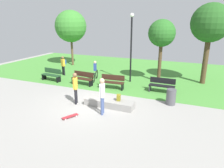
{
  "coord_description": "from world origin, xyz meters",
  "views": [
    {
      "loc": [
        5.06,
        -9.13,
        4.42
      ],
      "look_at": [
        1.05,
        0.46,
        1.14
      ],
      "focal_mm": 32.74,
      "sensor_mm": 36.0,
      "label": 1
    }
  ],
  "objects_px": {
    "tree_young_birch": "(162,34)",
    "cyclist_on_bicycle": "(95,72)",
    "skateboard_by_ledge": "(70,116)",
    "skater_performing_trick": "(102,93)",
    "trash_bin": "(171,97)",
    "tree_slender_maple": "(71,26)",
    "backpack_on_ledge": "(119,98)",
    "tree_leaning_ash": "(210,24)",
    "lamp_post": "(131,42)",
    "concrete_ledge": "(109,103)",
    "skater_watching": "(75,86)",
    "park_bench_near_path": "(52,74)",
    "park_bench_far_left": "(83,78)",
    "park_bench_near_lamppost": "(112,82)",
    "pedestrian_with_backpack": "(63,64)",
    "park_bench_by_oak": "(162,85)"
  },
  "relations": [
    {
      "from": "tree_young_birch",
      "to": "cyclist_on_bicycle",
      "type": "distance_m",
      "value": 5.55
    },
    {
      "from": "skateboard_by_ledge",
      "to": "cyclist_on_bicycle",
      "type": "height_order",
      "value": "cyclist_on_bicycle"
    },
    {
      "from": "skater_performing_trick",
      "to": "tree_young_birch",
      "type": "xyz_separation_m",
      "value": [
        1.52,
        6.59,
        2.4
      ]
    },
    {
      "from": "trash_bin",
      "to": "tree_slender_maple",
      "type": "bearing_deg",
      "value": 147.94
    },
    {
      "from": "backpack_on_ledge",
      "to": "tree_leaning_ash",
      "type": "bearing_deg",
      "value": 130.37
    },
    {
      "from": "lamp_post",
      "to": "cyclist_on_bicycle",
      "type": "distance_m",
      "value": 3.5
    },
    {
      "from": "backpack_on_ledge",
      "to": "tree_young_birch",
      "type": "height_order",
      "value": "tree_young_birch"
    },
    {
      "from": "concrete_ledge",
      "to": "skater_watching",
      "type": "distance_m",
      "value": 2.05
    },
    {
      "from": "park_bench_near_path",
      "to": "tree_slender_maple",
      "type": "height_order",
      "value": "tree_slender_maple"
    },
    {
      "from": "park_bench_far_left",
      "to": "trash_bin",
      "type": "height_order",
      "value": "park_bench_far_left"
    },
    {
      "from": "skater_watching",
      "to": "skater_performing_trick",
      "type": "bearing_deg",
      "value": -18.42
    },
    {
      "from": "skater_watching",
      "to": "park_bench_far_left",
      "type": "bearing_deg",
      "value": 114.41
    },
    {
      "from": "skateboard_by_ledge",
      "to": "lamp_post",
      "type": "distance_m",
      "value": 7.33
    },
    {
      "from": "park_bench_near_lamppost",
      "to": "pedestrian_with_backpack",
      "type": "bearing_deg",
      "value": 161.74
    },
    {
      "from": "skateboard_by_ledge",
      "to": "skater_watching",
      "type": "bearing_deg",
      "value": 112.39
    },
    {
      "from": "tree_young_birch",
      "to": "cyclist_on_bicycle",
      "type": "height_order",
      "value": "tree_young_birch"
    },
    {
      "from": "backpack_on_ledge",
      "to": "lamp_post",
      "type": "relative_size",
      "value": 0.07
    },
    {
      "from": "park_bench_near_lamppost",
      "to": "park_bench_far_left",
      "type": "height_order",
      "value": "same"
    },
    {
      "from": "skater_watching",
      "to": "tree_young_birch",
      "type": "xyz_separation_m",
      "value": [
        3.42,
        5.96,
        2.46
      ]
    },
    {
      "from": "park_bench_near_lamppost",
      "to": "cyclist_on_bicycle",
      "type": "bearing_deg",
      "value": 145.71
    },
    {
      "from": "tree_slender_maple",
      "to": "trash_bin",
      "type": "height_order",
      "value": "tree_slender_maple"
    },
    {
      "from": "park_bench_by_oak",
      "to": "trash_bin",
      "type": "relative_size",
      "value": 1.86
    },
    {
      "from": "concrete_ledge",
      "to": "park_bench_near_path",
      "type": "height_order",
      "value": "park_bench_near_path"
    },
    {
      "from": "tree_leaning_ash",
      "to": "park_bench_near_path",
      "type": "bearing_deg",
      "value": -160.8
    },
    {
      "from": "tree_young_birch",
      "to": "tree_leaning_ash",
      "type": "bearing_deg",
      "value": 14.92
    },
    {
      "from": "park_bench_far_left",
      "to": "skateboard_by_ledge",
      "type": "bearing_deg",
      "value": -66.26
    },
    {
      "from": "skateboard_by_ledge",
      "to": "cyclist_on_bicycle",
      "type": "relative_size",
      "value": 0.45
    },
    {
      "from": "skater_performing_trick",
      "to": "tree_young_birch",
      "type": "relative_size",
      "value": 0.41
    },
    {
      "from": "lamp_post",
      "to": "tree_leaning_ash",
      "type": "bearing_deg",
      "value": 18.32
    },
    {
      "from": "park_bench_near_lamppost",
      "to": "tree_leaning_ash",
      "type": "relative_size",
      "value": 0.3
    },
    {
      "from": "tree_young_birch",
      "to": "pedestrian_with_backpack",
      "type": "bearing_deg",
      "value": -171.37
    },
    {
      "from": "park_bench_by_oak",
      "to": "tree_slender_maple",
      "type": "bearing_deg",
      "value": 153.71
    },
    {
      "from": "skateboard_by_ledge",
      "to": "trash_bin",
      "type": "xyz_separation_m",
      "value": [
        4.16,
        3.46,
        0.37
      ]
    },
    {
      "from": "skater_performing_trick",
      "to": "lamp_post",
      "type": "xyz_separation_m",
      "value": [
        -0.43,
        5.75,
        1.82
      ]
    },
    {
      "from": "concrete_ledge",
      "to": "park_bench_far_left",
      "type": "height_order",
      "value": "park_bench_far_left"
    },
    {
      "from": "trash_bin",
      "to": "backpack_on_ledge",
      "type": "bearing_deg",
      "value": -150.63
    },
    {
      "from": "lamp_post",
      "to": "trash_bin",
      "type": "height_order",
      "value": "lamp_post"
    },
    {
      "from": "skateboard_by_ledge",
      "to": "lamp_post",
      "type": "relative_size",
      "value": 0.16
    },
    {
      "from": "skater_watching",
      "to": "park_bench_by_oak",
      "type": "relative_size",
      "value": 1.08
    },
    {
      "from": "backpack_on_ledge",
      "to": "skater_performing_trick",
      "type": "relative_size",
      "value": 0.18
    },
    {
      "from": "pedestrian_with_backpack",
      "to": "park_bench_near_path",
      "type": "bearing_deg",
      "value": -86.01
    },
    {
      "from": "skateboard_by_ledge",
      "to": "cyclist_on_bicycle",
      "type": "distance_m",
      "value": 6.33
    },
    {
      "from": "tree_leaning_ash",
      "to": "trash_bin",
      "type": "xyz_separation_m",
      "value": [
        -1.63,
        -4.89,
        -3.73
      ]
    },
    {
      "from": "park_bench_near_lamppost",
      "to": "park_bench_near_path",
      "type": "height_order",
      "value": "same"
    },
    {
      "from": "park_bench_near_lamppost",
      "to": "tree_slender_maple",
      "type": "bearing_deg",
      "value": 140.9
    },
    {
      "from": "backpack_on_ledge",
      "to": "skateboard_by_ledge",
      "type": "distance_m",
      "value": 2.69
    },
    {
      "from": "skater_performing_trick",
      "to": "pedestrian_with_backpack",
      "type": "xyz_separation_m",
      "value": [
        -6.11,
        5.43,
        -0.13
      ]
    },
    {
      "from": "park_bench_by_oak",
      "to": "skateboard_by_ledge",
      "type": "bearing_deg",
      "value": -122.8
    },
    {
      "from": "park_bench_far_left",
      "to": "skater_watching",
      "type": "bearing_deg",
      "value": -65.59
    },
    {
      "from": "concrete_ledge",
      "to": "tree_slender_maple",
      "type": "bearing_deg",
      "value": 132.93
    }
  ]
}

